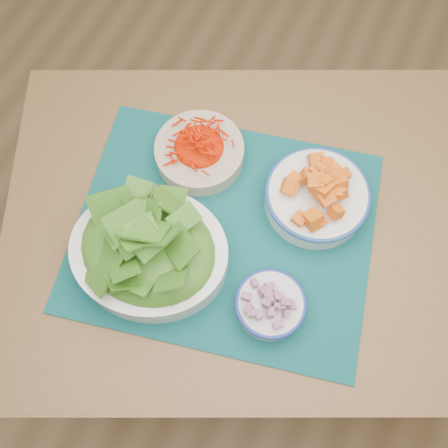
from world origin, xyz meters
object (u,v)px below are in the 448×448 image
table (275,240)px  lettuce_bowl (148,248)px  carrot_bowl (199,150)px  squash_bowl (318,194)px  placemat (224,230)px  onion_bowl (270,304)px

table → lettuce_bowl: bearing=-161.2°
carrot_bowl → squash_bowl: (0.25, 0.00, 0.01)m
placemat → squash_bowl: size_ratio=2.70×
table → lettuce_bowl: (-0.19, -0.18, 0.18)m
placemat → squash_bowl: squash_bowl is taller
table → onion_bowl: (0.05, -0.17, 0.15)m
lettuce_bowl → squash_bowl: bearing=31.4°
carrot_bowl → onion_bowl: size_ratio=1.74×
table → onion_bowl: 0.23m
table → carrot_bowl: carrot_bowl is taller
carrot_bowl → onion_bowl: same height
placemat → lettuce_bowl: lettuce_bowl is taller
placemat → carrot_bowl: (-0.11, 0.12, 0.03)m
placemat → lettuce_bowl: size_ratio=1.69×
placemat → carrot_bowl: 0.17m
lettuce_bowl → carrot_bowl: bearing=79.7°
carrot_bowl → lettuce_bowl: 0.24m
onion_bowl → squash_bowl: bearing=89.8°
carrot_bowl → squash_bowl: squash_bowl is taller
placemat → onion_bowl: bearing=-48.9°
placemat → lettuce_bowl: bearing=-143.1°
carrot_bowl → lettuce_bowl: (0.01, -0.23, 0.03)m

